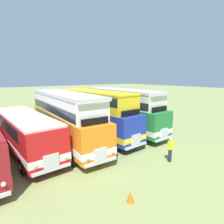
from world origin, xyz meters
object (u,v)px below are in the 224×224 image
Objects in this scene: marshal_person at (170,149)px; bus_fourth_in_row at (25,131)px; bus_sixth_in_row at (97,112)px; bus_seventh_in_row at (122,110)px; bus_fifth_in_row at (65,118)px; cone_near_end at (130,197)px.

bus_fourth_in_row is at bearing 134.60° from marshal_person.
bus_sixth_in_row is 3.21m from bus_seventh_in_row.
bus_seventh_in_row reaches higher than marshal_person.
bus_fifth_in_row is at bearing -179.30° from bus_sixth_in_row.
bus_seventh_in_row is at bearing 75.16° from marshal_person.
bus_sixth_in_row is at bearing 66.56° from cone_near_end.
marshal_person is (-2.04, -7.68, -1.47)m from bus_seventh_in_row.
bus_sixth_in_row is (3.19, 0.04, 0.10)m from bus_fifth_in_row.
bus_fourth_in_row is at bearing 179.96° from bus_seventh_in_row.
cone_near_end is (2.45, -9.28, -1.48)m from bus_fourth_in_row.
bus_seventh_in_row is (6.40, 0.19, -0.00)m from bus_fifth_in_row.
marshal_person is (1.17, -7.52, -1.58)m from bus_sixth_in_row.
bus_fifth_in_row is 8.79m from marshal_person.
cone_near_end is (-0.76, -9.07, -2.09)m from bus_fifth_in_row.
bus_seventh_in_row is at bearing 1.74° from bus_fifth_in_row.
bus_sixth_in_row is at bearing 0.70° from bus_fifth_in_row.
bus_fourth_in_row is at bearing 104.82° from cone_near_end.
marshal_person is at bearing -45.40° from bus_fourth_in_row.
bus_sixth_in_row reaches higher than marshal_person.
bus_fifth_in_row reaches higher than bus_fourth_in_row.
marshal_person is (4.37, -7.48, -1.48)m from bus_fifth_in_row.
bus_seventh_in_row is 11.90m from cone_near_end.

